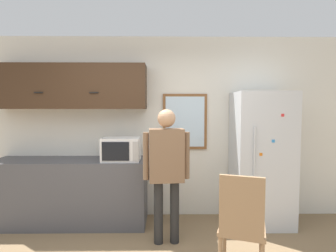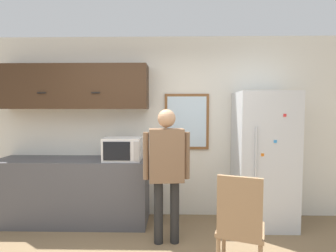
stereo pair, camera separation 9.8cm
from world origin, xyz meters
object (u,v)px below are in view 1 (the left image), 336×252
at_px(refrigerator, 261,159).
at_px(chair, 242,222).
at_px(person, 166,163).
at_px(microwave, 121,149).

bearing_deg(refrigerator, chair, -117.24).
xyz_separation_m(person, chair, (0.71, -0.69, -0.43)).
xyz_separation_m(microwave, person, (0.62, -0.48, -0.09)).
relative_size(person, refrigerator, 0.87).
height_order(microwave, person, person).
bearing_deg(chair, microwave, -22.36).
relative_size(refrigerator, chair, 1.81).
relative_size(microwave, chair, 0.49).
height_order(microwave, refrigerator, refrigerator).
bearing_deg(microwave, person, -37.76).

